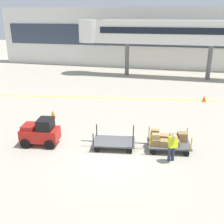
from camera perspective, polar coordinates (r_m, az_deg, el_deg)
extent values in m
plane|color=#A8A08E|center=(14.12, -0.34, -9.45)|extent=(120.00, 120.00, 0.00)
cube|color=yellow|center=(23.85, -3.62, 3.08)|extent=(21.68, 3.64, 0.01)
cube|color=silver|center=(38.14, 9.68, 15.40)|extent=(45.72, 2.40, 8.05)
cube|color=#2D3847|center=(36.87, 9.54, 15.88)|extent=(43.43, 0.12, 2.80)
cube|color=silver|center=(31.98, 12.12, 16.46)|extent=(17.27, 2.20, 2.60)
cylinder|color=silver|center=(33.64, -4.50, 16.98)|extent=(3.00, 3.00, 2.60)
cube|color=black|center=(30.83, 12.05, 16.72)|extent=(15.55, 0.08, 0.70)
cylinder|color=#59595B|center=(32.86, 3.25, 11.26)|extent=(0.50, 0.50, 3.88)
cylinder|color=#59595B|center=(32.48, 20.21, 9.98)|extent=(0.50, 0.50, 3.88)
cube|color=red|center=(15.57, -15.22, -4.66)|extent=(2.24, 1.41, 0.70)
cube|color=black|center=(15.20, -14.14, -2.51)|extent=(0.94, 1.10, 0.60)
cube|color=#A51B16|center=(15.59, -17.37, -2.96)|extent=(0.83, 1.03, 0.24)
cylinder|color=black|center=(16.40, -16.74, -4.88)|extent=(0.58, 0.26, 0.56)
cylinder|color=black|center=(15.53, -18.13, -6.48)|extent=(0.58, 0.26, 0.56)
cylinder|color=black|center=(15.95, -12.16, -5.17)|extent=(0.58, 0.26, 0.56)
cylinder|color=black|center=(15.06, -13.31, -6.84)|extent=(0.58, 0.26, 0.56)
cube|color=#4C4C4F|center=(14.80, 0.42, -6.40)|extent=(2.49, 1.73, 0.08)
cylinder|color=black|center=(15.33, -3.32, -3.85)|extent=(0.06, 0.06, 0.70)
cylinder|color=black|center=(14.18, -4.08, -5.96)|extent=(0.06, 0.06, 0.70)
cylinder|color=black|center=(15.18, 4.63, -4.14)|extent=(0.06, 0.06, 0.70)
cylinder|color=black|center=(14.01, 4.55, -6.30)|extent=(0.06, 0.06, 0.70)
cylinder|color=black|center=(15.51, -2.59, -5.95)|extent=(0.33, 0.15, 0.32)
cylinder|color=black|center=(14.46, -3.22, -8.01)|extent=(0.33, 0.15, 0.32)
cylinder|color=black|center=(15.39, 3.83, -6.20)|extent=(0.33, 0.15, 0.32)
cylinder|color=black|center=(14.33, 3.69, -8.30)|extent=(0.33, 0.15, 0.32)
cylinder|color=#333333|center=(15.00, -5.33, -6.21)|extent=(0.70, 0.16, 0.05)
cube|color=#4C4C4F|center=(14.89, 12.09, -6.73)|extent=(2.49, 1.73, 0.08)
cylinder|color=gold|center=(15.20, 7.97, -4.24)|extent=(0.06, 0.06, 0.70)
cylinder|color=gold|center=(14.04, 8.18, -6.40)|extent=(0.06, 0.06, 0.70)
cylinder|color=gold|center=(15.47, 15.84, -4.41)|extent=(0.06, 0.06, 0.70)
cylinder|color=gold|center=(14.32, 16.71, -6.54)|extent=(0.06, 0.06, 0.70)
cylinder|color=black|center=(15.42, 8.60, -6.33)|extent=(0.33, 0.15, 0.32)
cylinder|color=black|center=(14.37, 8.84, -8.44)|extent=(0.33, 0.15, 0.32)
cylinder|color=black|center=(15.63, 14.96, -6.44)|extent=(0.33, 0.15, 0.32)
cylinder|color=black|center=(14.59, 15.68, -8.52)|extent=(0.33, 0.15, 0.32)
cylinder|color=#333333|center=(14.78, 6.27, -6.67)|extent=(0.70, 0.16, 0.05)
cube|color=olive|center=(14.96, 9.17, -5.42)|extent=(0.53, 0.48, 0.37)
cube|color=olive|center=(14.45, 9.30, -6.38)|extent=(0.54, 0.53, 0.37)
cube|color=#A87F4C|center=(15.00, 11.08, -5.48)|extent=(0.46, 0.46, 0.37)
cube|color=#9E7A4C|center=(14.49, 11.22, -6.53)|extent=(0.46, 0.46, 0.33)
cube|color=olive|center=(15.15, 13.03, -5.40)|extent=(0.50, 0.50, 0.35)
cube|color=olive|center=(14.59, 13.32, -6.53)|extent=(0.58, 0.56, 0.32)
cube|color=olive|center=(15.17, 14.89, -5.21)|extent=(0.57, 0.54, 0.51)
cube|color=#A87F4C|center=(14.82, 9.24, -4.27)|extent=(0.45, 0.32, 0.29)
cube|color=tan|center=(14.31, 9.37, -5.20)|extent=(0.41, 0.37, 0.29)
cylinder|color=#2D334C|center=(13.82, 12.23, -8.73)|extent=(0.16, 0.16, 0.82)
cylinder|color=#2D334C|center=(13.89, 13.01, -8.63)|extent=(0.16, 0.16, 0.82)
cube|color=#D1E51E|center=(13.46, 13.00, -6.35)|extent=(0.54, 0.55, 0.61)
sphere|color=beige|center=(13.21, 13.32, -5.15)|extent=(0.22, 0.22, 0.22)
cone|color=#EA590F|center=(19.53, -12.58, -0.44)|extent=(0.36, 0.36, 0.55)
cone|color=#EA590F|center=(24.02, 19.25, 2.77)|extent=(0.36, 0.36, 0.55)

